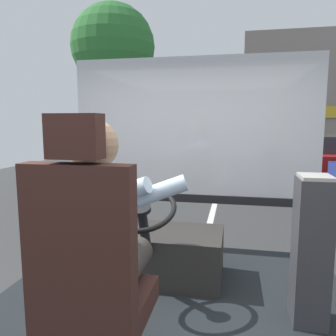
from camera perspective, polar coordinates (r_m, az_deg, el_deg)
The scene contains 9 objects.
ground at distance 10.72m, azimuth 9.06°, elevation -2.53°, with size 18.00×44.00×0.06m.
driver_seat at distance 1.63m, azimuth -13.16°, elevation -18.80°, with size 0.48×0.48×1.33m.
bus_driver at distance 1.65m, azimuth -11.57°, elevation -10.25°, with size 0.79×0.54×0.84m.
steering_console at distance 2.84m, azimuth -2.12°, elevation -14.31°, with size 1.10×0.96×0.82m.
fare_box at distance 2.35m, azimuth 23.58°, elevation -12.99°, with size 0.21×0.26×0.97m.
windshield_panel at distance 3.39m, azimuth 4.27°, elevation 3.66°, with size 2.50×0.08×1.48m.
street_tree at distance 11.23m, azimuth -9.49°, elevation 19.83°, with size 2.64×2.64×5.60m.
shop_building at distance 22.33m, azimuth 26.94°, elevation 10.78°, with size 10.78×6.00×6.68m.
parked_car_red at distance 12.42m, azimuth 26.66°, elevation 1.80°, with size 1.86×4.50×1.47m.
Camera 1 is at (0.43, -1.73, 1.91)m, focal length 35.14 mm.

